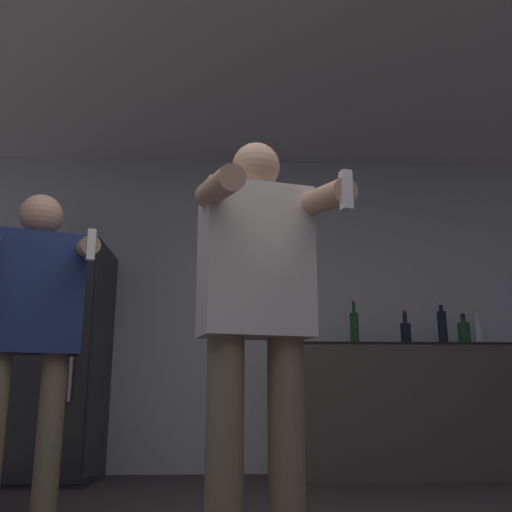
{
  "coord_description": "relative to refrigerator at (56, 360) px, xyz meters",
  "views": [
    {
      "loc": [
        -0.03,
        -1.38,
        0.58
      ],
      "look_at": [
        0.07,
        0.78,
        1.11
      ],
      "focal_mm": 40.0,
      "sensor_mm": 36.0,
      "label": 1
    }
  ],
  "objects": [
    {
      "name": "bottle_red_label",
      "position": [
        2.59,
        0.03,
        0.22
      ],
      "size": [
        0.08,
        0.08,
        0.26
      ],
      "color": "black",
      "rests_on": "counter"
    },
    {
      "name": "refrigerator",
      "position": [
        0.0,
        0.0,
        0.0
      ],
      "size": [
        0.66,
        0.74,
        1.66
      ],
      "color": "#262628",
      "rests_on": "ground_plane"
    },
    {
      "name": "bottle_amber_bourbon",
      "position": [
        2.19,
        0.03,
        0.25
      ],
      "size": [
        0.06,
        0.06,
        0.33
      ],
      "color": "#194723",
      "rests_on": "counter"
    },
    {
      "name": "wall_back",
      "position": [
        1.28,
        0.39,
        0.44
      ],
      "size": [
        7.0,
        0.06,
        2.55
      ],
      "color": "#B2B7BC",
      "rests_on": "ground_plane"
    },
    {
      "name": "counter",
      "position": [
        2.54,
        0.11,
        -0.35
      ],
      "size": [
        1.68,
        0.53,
        0.96
      ],
      "color": "#47423D",
      "rests_on": "ground_plane"
    },
    {
      "name": "bottle_green_wine",
      "position": [
        3.04,
        0.03,
        0.22
      ],
      "size": [
        0.09,
        0.09,
        0.23
      ],
      "color": "#194723",
      "rests_on": "counter"
    },
    {
      "name": "person_woman_foreground",
      "position": [
        1.36,
        -2.1,
        0.08
      ],
      "size": [
        0.59,
        0.6,
        1.58
      ],
      "color": "#75664C",
      "rests_on": "ground_plane"
    },
    {
      "name": "ceiling_slab",
      "position": [
        1.28,
        -1.25,
        1.74
      ],
      "size": [
        7.0,
        3.74,
        0.05
      ],
      "color": "silver",
      "rests_on": "wall_back"
    },
    {
      "name": "person_man_side",
      "position": [
        0.32,
        -1.52,
        0.11
      ],
      "size": [
        0.6,
        0.58,
        1.55
      ],
      "color": "#75664C",
      "rests_on": "ground_plane"
    },
    {
      "name": "bottle_clear_vodka",
      "position": [
        3.14,
        0.03,
        0.22
      ],
      "size": [
        0.07,
        0.07,
        0.27
      ],
      "color": "silver",
      "rests_on": "counter"
    },
    {
      "name": "bottle_brown_liquor",
      "position": [
        2.87,
        0.03,
        0.26
      ],
      "size": [
        0.07,
        0.07,
        0.32
      ],
      "color": "black",
      "rests_on": "counter"
    }
  ]
}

